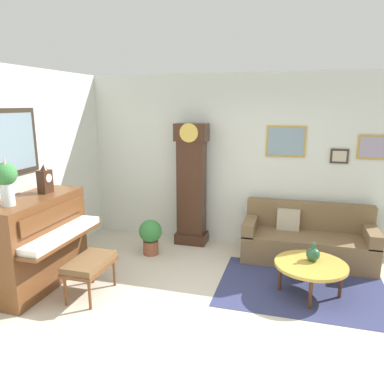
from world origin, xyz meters
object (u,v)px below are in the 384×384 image
(mantel_clock, at_px, (45,180))
(green_jug, at_px, (313,254))
(potted_plant, at_px, (150,235))
(grandfather_clock, at_px, (192,188))
(couch, at_px, (307,240))
(coffee_table, at_px, (311,266))
(piano, at_px, (36,241))
(piano_bench, at_px, (90,265))
(flower_vase, at_px, (6,179))

(mantel_clock, distance_m, green_jug, 3.57)
(potted_plant, bearing_deg, green_jug, -12.82)
(grandfather_clock, height_order, potted_plant, grandfather_clock)
(couch, bearing_deg, grandfather_clock, 174.46)
(grandfather_clock, bearing_deg, couch, -5.54)
(couch, distance_m, coffee_table, 1.11)
(piano, xyz_separation_m, couch, (3.39, 1.81, -0.28))
(grandfather_clock, distance_m, green_jug, 2.31)
(green_jug, bearing_deg, piano_bench, -161.89)
(piano, relative_size, mantel_clock, 3.79)
(coffee_table, bearing_deg, couch, 90.91)
(piano_bench, bearing_deg, couch, 35.97)
(grandfather_clock, bearing_deg, mantel_clock, -131.40)
(piano_bench, relative_size, coffee_table, 0.80)
(coffee_table, height_order, potted_plant, potted_plant)
(piano_bench, distance_m, flower_vase, 1.39)
(piano, relative_size, piano_bench, 2.06)
(grandfather_clock, relative_size, potted_plant, 3.62)
(piano, relative_size, couch, 0.76)
(flower_vase, distance_m, potted_plant, 2.32)
(piano_bench, bearing_deg, coffee_table, 16.44)
(green_jug, xyz_separation_m, potted_plant, (-2.40, 0.55, -0.17))
(piano, relative_size, coffee_table, 1.64)
(couch, bearing_deg, flower_vase, -147.07)
(coffee_table, xyz_separation_m, green_jug, (0.02, 0.09, 0.12))
(piano, xyz_separation_m, mantel_clock, (0.00, 0.28, 0.75))
(coffee_table, distance_m, mantel_clock, 3.57)
(piano, xyz_separation_m, coffee_table, (3.41, 0.70, -0.22))
(piano_bench, distance_m, grandfather_clock, 2.25)
(mantel_clock, relative_size, potted_plant, 0.68)
(potted_plant, bearing_deg, piano, -127.50)
(couch, xyz_separation_m, flower_vase, (-3.39, -2.20, 1.18))
(piano, height_order, piano_bench, piano)
(piano_bench, bearing_deg, flower_vase, -158.38)
(flower_vase, relative_size, potted_plant, 1.04)
(coffee_table, distance_m, potted_plant, 2.47)
(flower_vase, height_order, green_jug, flower_vase)
(piano, relative_size, green_jug, 6.00)
(couch, xyz_separation_m, coffee_table, (0.02, -1.11, 0.07))
(couch, height_order, mantel_clock, mantel_clock)
(piano_bench, height_order, flower_vase, flower_vase)
(piano_bench, xyz_separation_m, green_jug, (2.62, 0.86, 0.09))
(mantel_clock, xyz_separation_m, potted_plant, (1.02, 1.06, -1.03))
(piano, distance_m, coffee_table, 3.49)
(mantel_clock, height_order, green_jug, mantel_clock)
(piano_bench, relative_size, potted_plant, 1.25)
(green_jug, distance_m, potted_plant, 2.47)
(coffee_table, relative_size, mantel_clock, 2.32)
(piano_bench, distance_m, green_jug, 2.76)
(mantel_clock, bearing_deg, piano, -90.37)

